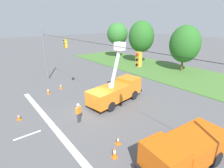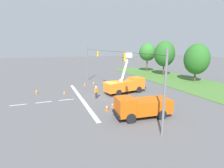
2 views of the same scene
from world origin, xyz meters
name	(u,v)px [view 2 (image 2 of 2)]	position (x,y,z in m)	size (l,w,h in m)	color
ground_plane	(108,95)	(0.00, 0.00, 0.00)	(200.00, 200.00, 0.00)	#565659
grass_verge	(198,85)	(0.00, 18.00, 0.05)	(56.00, 12.00, 0.10)	#477533
lane_markings	(70,99)	(0.00, -5.67, 0.00)	(17.60, 15.25, 0.01)	silver
signal_gantry	(108,67)	(-0.01, 0.00, 4.25)	(26.20, 0.33, 7.20)	slate
tree_far_west	(147,52)	(-19.05, 18.75, 5.59)	(5.18, 4.41, 8.07)	brown
tree_west	(164,54)	(-11.88, 19.04, 5.40)	(5.39, 4.73, 8.52)	brown
tree_centre	(197,59)	(-2.89, 20.04, 4.71)	(5.18, 4.64, 7.80)	brown
utility_truck_bucket_lift	(126,84)	(-0.35, 3.03, 1.39)	(3.26, 6.98, 6.36)	orange
utility_truck_support_near	(142,106)	(9.09, 0.37, 1.22)	(2.80, 6.06, 2.27)	#D6560F
road_worker	(96,91)	(0.77, -2.13, 1.00)	(0.36, 0.62, 1.77)	#383842
traffic_cone_foreground_left	(85,84)	(-7.20, -2.01, 0.40)	(0.36, 0.36, 0.79)	orange
traffic_cone_foreground_right	(94,83)	(-7.89, -0.14, 0.35)	(0.36, 0.36, 0.71)	orange
traffic_cone_mid_left	(64,93)	(-2.88, -6.17, 0.29)	(0.36, 0.36, 0.61)	orange
traffic_cone_mid_right	(107,107)	(5.98, -2.38, 0.40)	(0.36, 0.36, 0.81)	orange
traffic_cone_near_bucket	(37,91)	(-4.75, -10.15, 0.40)	(0.36, 0.36, 0.80)	orange
traffic_cone_lane_edge_a	(112,105)	(5.13, -1.37, 0.32)	(0.36, 0.36, 0.67)	orange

